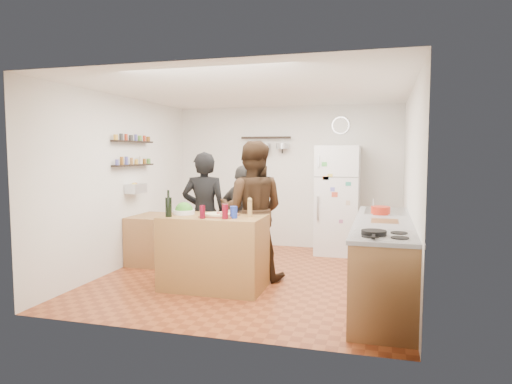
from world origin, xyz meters
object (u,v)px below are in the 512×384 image
(person_left, at_px, (205,214))
(red_bowl, at_px, (381,210))
(prep_island, at_px, (214,252))
(fridge, at_px, (338,200))
(wall_clock, at_px, (341,125))
(side_table, at_px, (151,239))
(person_center, at_px, (252,211))
(skillet, at_px, (374,233))
(wine_bottle, at_px, (168,207))
(person_back, at_px, (243,217))
(pepper_mill, at_px, (250,209))
(salad_bowl, at_px, (184,212))
(counter_run, at_px, (384,261))
(salt_canister, at_px, (234,212))

(person_left, xyz_separation_m, red_bowl, (2.33, 0.07, 0.12))
(prep_island, relative_size, fridge, 0.69)
(wall_clock, relative_size, side_table, 0.37)
(fridge, distance_m, wall_clock, 1.29)
(person_center, height_order, side_table, person_center)
(skillet, relative_size, fridge, 0.13)
(skillet, relative_size, side_table, 0.29)
(skillet, xyz_separation_m, red_bowl, (0.05, 1.50, 0.03))
(person_left, bearing_deg, wine_bottle, 68.37)
(person_left, distance_m, fridge, 2.46)
(person_back, bearing_deg, skillet, 143.41)
(pepper_mill, relative_size, person_left, 0.11)
(prep_island, xyz_separation_m, salad_bowl, (-0.42, 0.05, 0.48))
(wall_clock, xyz_separation_m, side_table, (-2.69, -1.73, -1.78))
(person_back, bearing_deg, person_left, 55.91)
(wine_bottle, height_order, person_center, person_center)
(fridge, bearing_deg, salad_bowl, -125.82)
(person_center, height_order, wall_clock, wall_clock)
(wine_bottle, xyz_separation_m, side_table, (-0.91, 1.22, -0.66))
(person_center, distance_m, counter_run, 1.82)
(wine_bottle, bearing_deg, salt_canister, 7.13)
(prep_island, distance_m, red_bowl, 2.14)
(person_back, bearing_deg, counter_run, 164.00)
(pepper_mill, bearing_deg, person_left, 147.58)
(salt_canister, height_order, skillet, salt_canister)
(fridge, height_order, wall_clock, wall_clock)
(salad_bowl, height_order, person_center, person_center)
(person_back, relative_size, skillet, 6.47)
(wine_bottle, relative_size, skillet, 1.02)
(prep_island, bearing_deg, salad_bowl, 173.21)
(person_center, xyz_separation_m, fridge, (0.95, 1.86, -0.02))
(salt_canister, bearing_deg, person_center, 87.08)
(salad_bowl, bearing_deg, fridge, 54.18)
(pepper_mill, xyz_separation_m, person_left, (-0.80, 0.51, -0.15))
(person_back, bearing_deg, wall_clock, -116.23)
(prep_island, distance_m, person_center, 0.79)
(prep_island, relative_size, person_left, 0.74)
(person_center, xyz_separation_m, side_table, (-1.74, 0.45, -0.55))
(salt_canister, xyz_separation_m, red_bowl, (1.68, 0.75, -0.01))
(pepper_mill, distance_m, person_back, 1.06)
(person_center, xyz_separation_m, person_back, (-0.26, 0.46, -0.17))
(pepper_mill, distance_m, skillet, 1.74)
(prep_island, height_order, pepper_mill, pepper_mill)
(wine_bottle, height_order, skillet, wine_bottle)
(wine_bottle, relative_size, red_bowl, 1.00)
(person_left, bearing_deg, fridge, -141.88)
(prep_island, height_order, side_table, prep_island)
(person_left, xyz_separation_m, wall_clock, (1.63, 2.18, 1.30))
(person_left, distance_m, skillet, 2.69)
(skillet, bearing_deg, side_table, 150.70)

